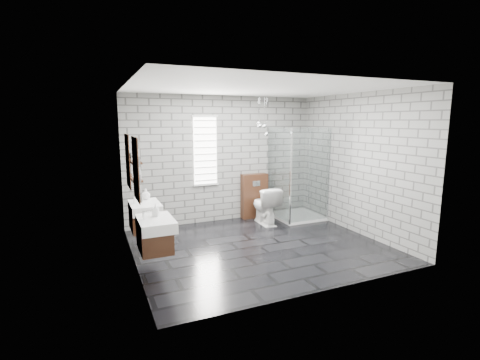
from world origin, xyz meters
TOP-DOWN VIEW (x-y plane):
  - floor at (0.00, 0.00)m, footprint 4.20×3.60m
  - ceiling at (0.00, 0.00)m, footprint 4.20×3.60m
  - wall_back at (0.00, 1.81)m, footprint 4.20×0.02m
  - wall_front at (0.00, -1.81)m, footprint 4.20×0.02m
  - wall_left at (-2.11, 0.00)m, footprint 0.02×3.60m
  - wall_right at (2.11, 0.00)m, footprint 0.02×3.60m
  - vanity_left at (-1.91, -0.52)m, footprint 0.47×0.70m
  - vanity_right at (-1.91, 0.48)m, footprint 0.47×0.70m
  - shelf_lower at (-2.03, -0.05)m, footprint 0.14×0.30m
  - shelf_upper at (-2.03, -0.05)m, footprint 0.14×0.30m
  - window at (-0.40, 1.78)m, footprint 0.56×0.05m
  - cistern_panel at (0.71, 1.70)m, footprint 0.60×0.20m
  - flush_plate at (0.71, 1.60)m, footprint 0.18×0.01m
  - shower_enclosure at (1.50, 1.18)m, footprint 1.00×1.00m
  - pendant_cluster at (0.72, 1.37)m, footprint 0.26×0.23m
  - toilet at (0.71, 1.17)m, footprint 0.48×0.80m
  - soap_bottle_a at (-1.84, -0.41)m, footprint 0.11×0.11m
  - soap_bottle_b at (-1.81, 0.73)m, footprint 0.16×0.16m
  - soap_bottle_c at (-2.02, -0.15)m, footprint 0.09×0.09m
  - vase at (-2.02, -0.03)m, footprint 0.13×0.13m

SIDE VIEW (x-z plane):
  - floor at x=0.00m, z-range -0.02..0.00m
  - toilet at x=0.71m, z-range 0.00..0.80m
  - cistern_panel at x=0.71m, z-range 0.00..1.00m
  - shower_enclosure at x=1.50m, z-range -0.51..1.52m
  - vanity_left at x=-1.91m, z-range -0.03..1.54m
  - vanity_right at x=-1.91m, z-range -0.03..1.54m
  - flush_plate at x=0.71m, z-range 0.74..0.86m
  - soap_bottle_a at x=-1.84m, z-range 0.85..1.03m
  - soap_bottle_b at x=-1.81m, z-range 0.85..1.04m
  - shelf_lower at x=-2.03m, z-range 1.31..1.33m
  - wall_back at x=0.00m, z-range 0.00..2.70m
  - wall_front at x=0.00m, z-range 0.00..2.70m
  - wall_left at x=-2.11m, z-range 0.00..2.70m
  - wall_right at x=2.11m, z-range 0.00..2.70m
  - soap_bottle_c at x=-2.02m, z-range 1.33..1.56m
  - window at x=-0.40m, z-range 0.81..2.29m
  - shelf_upper at x=-2.03m, z-range 1.57..1.59m
  - vase at x=-2.02m, z-range 1.59..1.72m
  - pendant_cluster at x=0.72m, z-range 1.64..2.49m
  - ceiling at x=0.00m, z-range 2.70..2.72m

